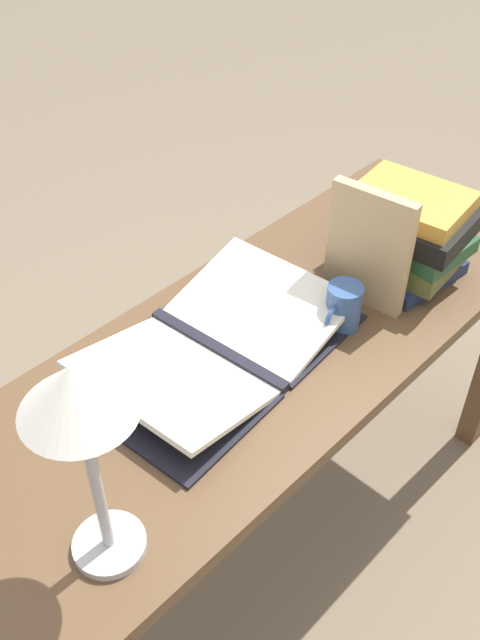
# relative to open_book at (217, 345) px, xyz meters

# --- Properties ---
(ground_plane) EXTENTS (12.00, 12.00, 0.00)m
(ground_plane) POSITION_rel_open_book_xyz_m (-0.10, 0.04, -0.80)
(ground_plane) COLOR #70604C
(reading_desk) EXTENTS (1.58, 0.55, 0.78)m
(reading_desk) POSITION_rel_open_book_xyz_m (-0.10, 0.04, -0.14)
(reading_desk) COLOR brown
(reading_desk) RESTS_ON ground_plane
(open_book) EXTENTS (0.60, 0.40, 0.07)m
(open_book) POSITION_rel_open_book_xyz_m (0.00, 0.00, 0.00)
(open_book) COLOR black
(open_book) RESTS_ON reading_desk
(book_stack_tall) EXTENTS (0.24, 0.29, 0.21)m
(book_stack_tall) POSITION_rel_open_book_xyz_m (-0.49, 0.11, 0.08)
(book_stack_tall) COLOR #1E284C
(book_stack_tall) RESTS_ON reading_desk
(book_standing_upright) EXTENTS (0.05, 0.19, 0.28)m
(book_standing_upright) POSITION_rel_open_book_xyz_m (-0.34, 0.11, 0.12)
(book_standing_upright) COLOR tan
(book_standing_upright) RESTS_ON reading_desk
(reading_lamp) EXTENTS (0.16, 0.16, 0.40)m
(reading_lamp) POSITION_rel_open_book_xyz_m (0.43, 0.19, 0.30)
(reading_lamp) COLOR #ADADB2
(reading_lamp) RESTS_ON reading_desk
(coffee_mug) EXTENTS (0.11, 0.07, 0.10)m
(coffee_mug) POSITION_rel_open_book_xyz_m (-0.24, 0.13, 0.03)
(coffee_mug) COLOR #335184
(coffee_mug) RESTS_ON reading_desk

